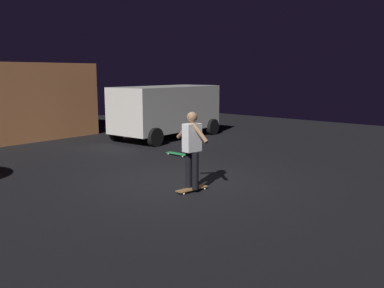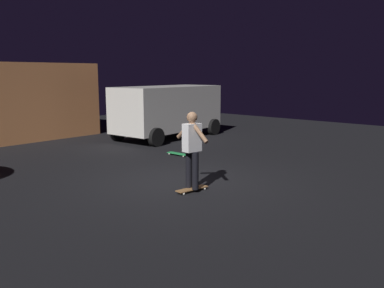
{
  "view_description": "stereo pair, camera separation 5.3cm",
  "coord_description": "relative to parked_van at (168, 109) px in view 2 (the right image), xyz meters",
  "views": [
    {
      "loc": [
        -6.99,
        -6.34,
        2.55
      ],
      "look_at": [
        -0.44,
        -0.73,
        1.05
      ],
      "focal_mm": 38.34,
      "sensor_mm": 36.0,
      "label": 1
    },
    {
      "loc": [
        -6.95,
        -6.38,
        2.55
      ],
      "look_at": [
        -0.44,
        -0.73,
        1.05
      ],
      "focal_mm": 38.34,
      "sensor_mm": 36.0,
      "label": 2
    }
  ],
  "objects": [
    {
      "name": "ground_plane",
      "position": [
        -4.62,
        -4.91,
        -1.16
      ],
      "size": [
        28.0,
        28.0,
        0.0
      ],
      "primitive_type": "plane",
      "color": "black"
    },
    {
      "name": "parked_van",
      "position": [
        0.0,
        0.0,
        0.0
      ],
      "size": [
        4.7,
        2.41,
        2.03
      ],
      "color": "silver",
      "rests_on": "ground_plane"
    },
    {
      "name": "skateboard_ridden",
      "position": [
        -5.06,
        -5.64,
        -1.11
      ],
      "size": [
        0.8,
        0.31,
        0.07
      ],
      "color": "olive",
      "rests_on": "ground_plane"
    },
    {
      "name": "skateboard_spare",
      "position": [
        -2.38,
        -2.74,
        -1.11
      ],
      "size": [
        0.23,
        0.78,
        0.07
      ],
      "color": "green",
      "rests_on": "ground_plane"
    },
    {
      "name": "skater",
      "position": [
        -5.06,
        -5.64,
        -0.12
      ],
      "size": [
        0.41,
        0.98,
        1.67
      ],
      "color": "black",
      "rests_on": "skateboard_ridden"
    }
  ]
}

